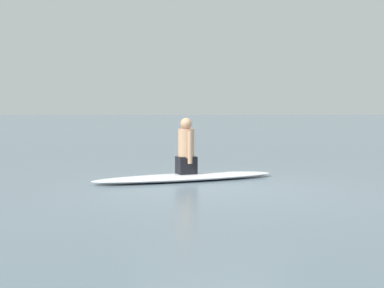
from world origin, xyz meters
name	(u,v)px	position (x,y,z in m)	size (l,w,h in m)	color
ground_plane	(216,188)	(0.00, 0.00, 0.00)	(400.00, 400.00, 0.00)	slate
surfboard	(186,177)	(0.29, -0.98, 0.06)	(3.29, 0.68, 0.12)	white
person_paddler	(186,149)	(0.29, -0.98, 0.55)	(0.36, 0.42, 0.95)	black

